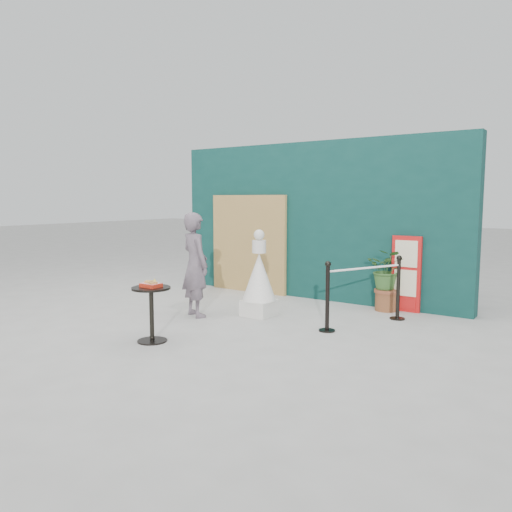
# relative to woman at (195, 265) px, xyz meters

# --- Properties ---
(ground) EXTENTS (60.00, 60.00, 0.00)m
(ground) POSITION_rel_woman_xyz_m (0.83, -0.66, -0.85)
(ground) COLOR #ADAAA5
(ground) RESTS_ON ground
(back_wall) EXTENTS (6.00, 0.30, 3.00)m
(back_wall) POSITION_rel_woman_xyz_m (0.83, 2.49, 0.65)
(back_wall) COLOR #0A312D
(back_wall) RESTS_ON ground
(bamboo_fence) EXTENTS (1.80, 0.08, 2.00)m
(bamboo_fence) POSITION_rel_woman_xyz_m (-0.57, 2.28, 0.15)
(bamboo_fence) COLOR tan
(bamboo_fence) RESTS_ON ground
(woman) EXTENTS (0.73, 0.61, 1.71)m
(woman) POSITION_rel_woman_xyz_m (0.00, 0.00, 0.00)
(woman) COLOR slate
(woman) RESTS_ON ground
(menu_board) EXTENTS (0.50, 0.07, 1.30)m
(menu_board) POSITION_rel_woman_xyz_m (2.73, 2.30, -0.20)
(menu_board) COLOR red
(menu_board) RESTS_ON ground
(statue) EXTENTS (0.56, 0.56, 1.43)m
(statue) POSITION_rel_woman_xyz_m (0.84, 0.62, -0.27)
(statue) COLOR white
(statue) RESTS_ON ground
(cafe_table) EXTENTS (0.52, 0.52, 0.75)m
(cafe_table) POSITION_rel_woman_xyz_m (0.51, -1.46, -0.36)
(cafe_table) COLOR black
(cafe_table) RESTS_ON ground
(food_basket) EXTENTS (0.26, 0.19, 0.11)m
(food_basket) POSITION_rel_woman_xyz_m (0.51, -1.46, -0.07)
(food_basket) COLOR red
(food_basket) RESTS_ON cafe_table
(planter) EXTENTS (0.63, 0.54, 1.07)m
(planter) POSITION_rel_woman_xyz_m (2.44, 2.18, -0.23)
(planter) COLOR brown
(planter) RESTS_ON ground
(stanchion_barrier) EXTENTS (0.84, 1.54, 1.03)m
(stanchion_barrier) POSITION_rel_woman_xyz_m (2.52, 1.02, -0.36)
(stanchion_barrier) COLOR black
(stanchion_barrier) RESTS_ON ground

